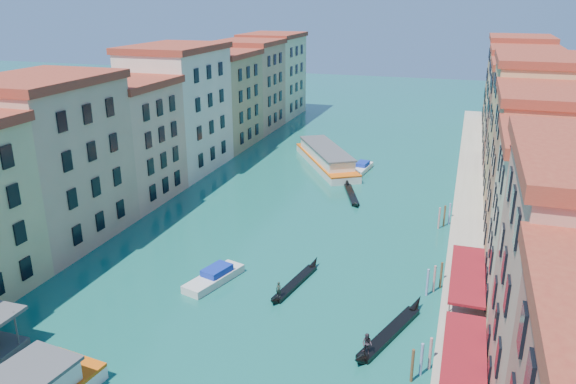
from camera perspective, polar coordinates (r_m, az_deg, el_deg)
name	(u,v)px	position (r m, az deg, el deg)	size (l,w,h in m)	color
left_bank_palazzos	(159,121)	(92.22, -12.96, 7.07)	(12.80, 128.40, 21.00)	#C7B18E
right_bank_palazzos	(539,148)	(80.47, 24.17, 4.14)	(12.80, 128.40, 21.00)	#A85342
quay	(468,207)	(82.58, 17.81, -1.46)	(4.00, 140.00, 1.00)	#A19A82
restaurant_awnings	(463,374)	(43.89, 17.39, -17.22)	(3.20, 44.55, 3.12)	maroon
mooring_poles_right	(424,341)	(49.62, 13.69, -14.53)	(1.44, 54.24, 3.20)	#50311B
vaporetto_far	(326,157)	(99.41, 3.89, 3.52)	(16.02, 21.82, 3.34)	silver
gondola_fore	(295,282)	(59.09, 0.73, -9.10)	(2.79, 10.93, 2.19)	black
gondola_right	(388,332)	(51.68, 10.17, -13.82)	(5.20, 12.45, 2.57)	black
gondola_far	(351,193)	(85.01, 6.43, -0.15)	(4.81, 11.36, 1.67)	black
motorboat_mid	(215,277)	(60.06, -7.47, -8.53)	(4.31, 7.78, 1.54)	silver
motorboat_far	(362,167)	(97.49, 7.51, 2.50)	(2.97, 7.10, 1.43)	silver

